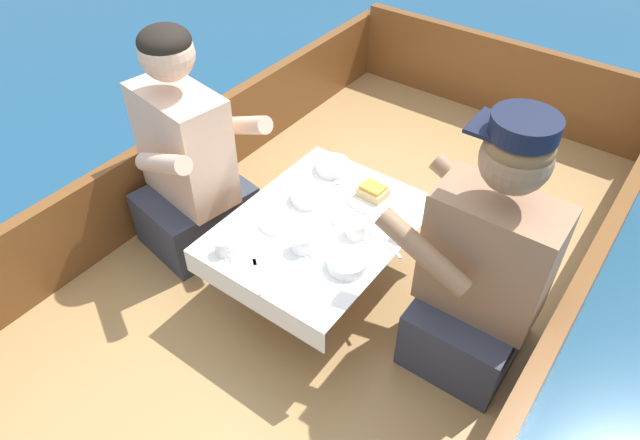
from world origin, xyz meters
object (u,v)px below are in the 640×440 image
person_starboard (483,272)px  coffee_cup_center (223,246)px  coffee_cup_port (302,243)px  person_port (189,166)px  coffee_cup_starboard (356,228)px  sandwich (373,191)px

person_starboard → coffee_cup_center: person_starboard is taller
coffee_cup_center → coffee_cup_port: bearing=39.6°
person_port → coffee_cup_port: size_ratio=9.60×
person_starboard → coffee_cup_starboard: bearing=5.3°
person_port → sandwich: 0.76m
sandwich → coffee_cup_port: size_ratio=1.10×
person_starboard → person_port: bearing=6.8°
coffee_cup_starboard → coffee_cup_port: bearing=-122.3°
person_starboard → sandwich: (-0.54, 0.17, -0.02)m
person_port → coffee_cup_center: (0.43, -0.25, -0.02)m
sandwich → coffee_cup_starboard: coffee_cup_starboard is taller
coffee_cup_port → coffee_cup_starboard: coffee_cup_port is taller
person_starboard → coffee_cup_starboard: size_ratio=9.39×
coffee_cup_port → coffee_cup_center: bearing=-140.4°
sandwich → coffee_cup_starboard: (0.07, -0.22, -0.00)m
person_port → coffee_cup_port: bearing=3.2°
person_port → sandwich: bearing=35.1°
person_starboard → coffee_cup_center: (-0.80, -0.40, -0.03)m
sandwich → coffee_cup_port: (-0.05, -0.40, 0.00)m
coffee_cup_starboard → person_port: bearing=-171.8°
person_port → person_starboard: bearing=16.8°
coffee_cup_port → person_starboard: bearing=21.3°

